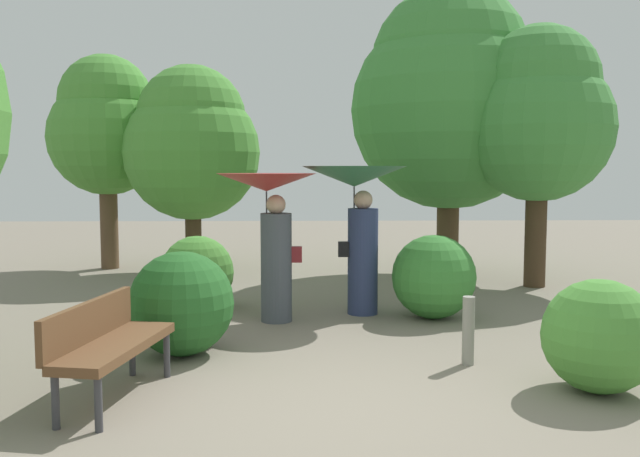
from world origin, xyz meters
The scene contains 13 objects.
ground_plane centered at (0.00, 0.00, 0.00)m, with size 40.00×40.00×0.00m, color gray.
person_left centered at (-0.64, 3.20, 1.36)m, with size 1.26×1.26×1.88m.
person_right centered at (0.49, 3.61, 1.49)m, with size 1.38×1.38×1.97m.
park_bench centered at (-1.88, 0.28, 0.51)m, with size 0.75×1.56×0.83m.
tree_near_left centered at (-3.98, 7.91, 2.75)m, with size 2.23×2.23×4.12m.
tree_near_right centered at (3.60, 5.64, 2.81)m, with size 2.40×2.40×4.25m.
tree_mid_right centered at (2.41, 6.85, 3.23)m, with size 3.53×3.53×5.18m.
tree_far_back centered at (-2.25, 7.25, 2.43)m, with size 2.49×2.49×3.83m.
bush_path_left centered at (1.46, 3.31, 0.54)m, with size 1.09×1.09×1.09m, color #387F33.
bush_path_right centered at (-1.69, 4.02, 0.51)m, with size 1.02×1.02×1.02m, color #4C9338.
bush_behind_bench centered at (2.32, 0.36, 0.49)m, with size 0.99×0.99×0.99m, color #4C9338.
bush_far_side centered at (-1.49, 1.65, 0.54)m, with size 1.09×1.09×1.09m, color #235B23.
path_marker_post centered at (1.40, 1.22, 0.34)m, with size 0.12×0.12×0.68m, color gray.
Camera 1 is at (-0.26, -5.31, 1.93)m, focal length 38.03 mm.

